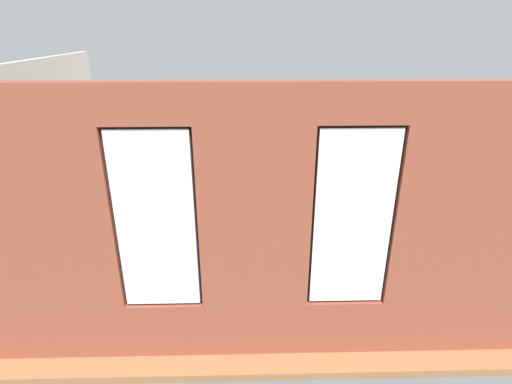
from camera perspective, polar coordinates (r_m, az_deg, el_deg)
The scene contains 18 objects.
ground_plane at distance 7.18m, azimuth -0.64°, elevation -7.44°, with size 7.24×5.89×0.10m, color #99663D.
brick_wall_with_windows at distance 4.18m, azimuth -0.19°, elevation -6.33°, with size 6.64×0.30×3.09m.
white_wall_right at distance 7.10m, azimuth -28.15°, elevation 3.52°, with size 0.10×4.89×3.09m, color silver.
couch_by_window at distance 5.37m, azimuth -0.99°, elevation -14.14°, with size 2.00×0.87×0.80m.
couch_left at distance 6.86m, azimuth 22.08°, elevation -7.15°, with size 0.93×1.84×0.80m.
coffee_table at distance 6.90m, azimuth 1.28°, elevation -4.78°, with size 1.48×0.71×0.43m.
cup_ceramic at distance 6.76m, azimuth -2.44°, elevation -4.53°, with size 0.07×0.07×0.08m, color silver.
table_plant_small at distance 6.90m, azimuth -0.28°, elevation -3.31°, with size 0.12×0.12×0.19m.
remote_black at distance 7.01m, azimuth 4.55°, elevation -3.80°, with size 0.05×0.17×0.02m, color black.
media_console at distance 7.26m, azimuth -24.92°, elevation -6.53°, with size 1.03×0.42×0.54m, color black.
tv_flatscreen at distance 7.00m, azimuth -25.72°, elevation -2.13°, with size 0.94×0.20×0.68m.
papasan_chair at distance 8.45m, azimuth -2.34°, elevation 0.92°, with size 1.02×1.02×0.66m.
potted_plant_corner_far_left at distance 5.91m, azimuth 28.23°, elevation -11.17°, with size 0.60×0.60×0.83m.
potted_plant_between_couches at distance 5.48m, azimuth 14.77°, elevation -11.10°, with size 0.91×0.92×1.14m.
potted_plant_mid_room_small at distance 7.56m, azimuth 7.02°, elevation -0.89°, with size 0.52×0.52×0.81m.
potted_plant_by_left_couch at distance 7.86m, azimuth 15.71°, elevation -2.52°, with size 0.25×0.25×0.51m.
potted_plant_corner_near_left at distance 9.05m, azimuth 17.01°, elevation 4.38°, with size 0.96×1.06×1.39m.
potted_plant_foreground_right at distance 9.01m, azimuth -18.21°, elevation 2.48°, with size 0.96×1.11×1.20m.
Camera 1 is at (0.08, 6.22, 3.53)m, focal length 28.00 mm.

